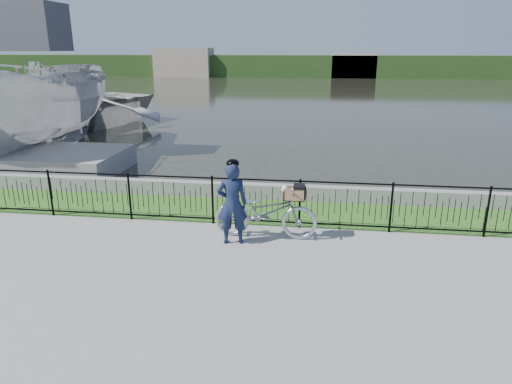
# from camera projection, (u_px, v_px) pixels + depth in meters

# --- Properties ---
(ground) EXTENTS (120.00, 120.00, 0.00)m
(ground) POSITION_uv_depth(u_px,v_px,m) (245.00, 255.00, 9.02)
(ground) COLOR gray
(ground) RESTS_ON ground
(grass_strip) EXTENTS (60.00, 2.00, 0.01)m
(grass_strip) POSITION_uv_depth(u_px,v_px,m) (261.00, 211.00, 11.48)
(grass_strip) COLOR #336720
(grass_strip) RESTS_ON ground
(water) EXTENTS (120.00, 120.00, 0.00)m
(water) POSITION_uv_depth(u_px,v_px,m) (303.00, 95.00, 40.22)
(water) COLOR #2A2B20
(water) RESTS_ON ground
(quay_wall) EXTENTS (60.00, 0.30, 0.40)m
(quay_wall) POSITION_uv_depth(u_px,v_px,m) (265.00, 191.00, 12.37)
(quay_wall) COLOR gray
(quay_wall) RESTS_ON ground
(fence) EXTENTS (14.00, 0.06, 1.15)m
(fence) POSITION_uv_depth(u_px,v_px,m) (256.00, 202.00, 10.36)
(fence) COLOR black
(fence) RESTS_ON ground
(far_treeline) EXTENTS (120.00, 6.00, 3.00)m
(far_treeline) POSITION_uv_depth(u_px,v_px,m) (310.00, 66.00, 65.29)
(far_treeline) COLOR #28471B
(far_treeline) RESTS_ON ground
(far_building_left) EXTENTS (8.00, 4.00, 4.00)m
(far_building_left) POSITION_uv_depth(u_px,v_px,m) (184.00, 62.00, 65.53)
(far_building_left) COLOR #A09180
(far_building_left) RESTS_ON ground
(far_building_right) EXTENTS (6.00, 3.00, 3.20)m
(far_building_right) POSITION_uv_depth(u_px,v_px,m) (353.00, 66.00, 63.08)
(far_building_right) COLOR #A09180
(far_building_right) RESTS_ON ground
(bicycle_rig) EXTENTS (2.20, 0.77, 1.22)m
(bicycle_rig) POSITION_uv_depth(u_px,v_px,m) (266.00, 212.00, 9.71)
(bicycle_rig) COLOR #B0B6BD
(bicycle_rig) RESTS_ON ground
(cyclist) EXTENTS (0.70, 0.53, 1.80)m
(cyclist) POSITION_uv_depth(u_px,v_px,m) (232.00, 203.00, 9.35)
(cyclist) COLOR #161F3C
(cyclist) RESTS_ON ground
(boat_near) EXTENTS (4.50, 9.69, 5.42)m
(boat_near) POSITION_uv_depth(u_px,v_px,m) (41.00, 105.00, 16.67)
(boat_near) COLOR #A5A6A5
(boat_near) RESTS_ON water
(boat_far) EXTENTS (11.73, 13.32, 2.29)m
(boat_far) POSITION_uv_depth(u_px,v_px,m) (49.00, 108.00, 22.26)
(boat_far) COLOR #A5A6A5
(boat_far) RESTS_ON water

